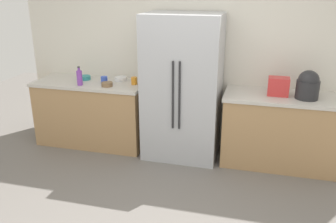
{
  "coord_description": "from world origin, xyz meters",
  "views": [
    {
      "loc": [
        0.77,
        -2.7,
        2.18
      ],
      "look_at": [
        -0.06,
        0.48,
        0.99
      ],
      "focal_mm": 38.12,
      "sensor_mm": 36.0,
      "label": 1
    }
  ],
  "objects": [
    {
      "name": "kitchen_back_panel",
      "position": [
        0.0,
        1.98,
        1.4
      ],
      "size": [
        5.02,
        0.1,
        2.79
      ],
      "primitive_type": "cube",
      "color": "silver",
      "rests_on": "ground_plane"
    },
    {
      "name": "counter_left",
      "position": [
        -1.45,
        1.6,
        0.45
      ],
      "size": [
        1.54,
        0.67,
        0.9
      ],
      "color": "tan",
      "rests_on": "ground_plane"
    },
    {
      "name": "counter_right",
      "position": [
        1.1,
        1.6,
        0.45
      ],
      "size": [
        1.43,
        0.67,
        0.9
      ],
      "color": "tan",
      "rests_on": "ground_plane"
    },
    {
      "name": "refrigerator",
      "position": [
        -0.15,
        1.57,
        0.92
      ],
      "size": [
        0.95,
        0.72,
        1.84
      ],
      "color": "#B2B5BA",
      "rests_on": "ground_plane"
    },
    {
      "name": "toaster",
      "position": [
        1.01,
        1.6,
        1.01
      ],
      "size": [
        0.24,
        0.17,
        0.22
      ],
      "primitive_type": "cube",
      "color": "red",
      "rests_on": "counter_right"
    },
    {
      "name": "rice_cooker",
      "position": [
        1.33,
        1.55,
        1.06
      ],
      "size": [
        0.26,
        0.26,
        0.34
      ],
      "color": "#262628",
      "rests_on": "counter_right"
    },
    {
      "name": "bottle_a",
      "position": [
        -1.5,
        1.41,
        1.0
      ],
      "size": [
        0.07,
        0.07,
        0.25
      ],
      "color": "purple",
      "rests_on": "counter_left"
    },
    {
      "name": "cup_a",
      "position": [
        -0.82,
        1.63,
        0.95
      ],
      "size": [
        0.08,
        0.08,
        0.1
      ],
      "primitive_type": "cylinder",
      "color": "orange",
      "rests_on": "counter_left"
    },
    {
      "name": "cup_b",
      "position": [
        -1.24,
        1.59,
        0.94
      ],
      "size": [
        0.09,
        0.09,
        0.09
      ],
      "primitive_type": "cylinder",
      "color": "blue",
      "rests_on": "counter_left"
    },
    {
      "name": "bowl_a",
      "position": [
        -1.07,
        1.76,
        0.93
      ],
      "size": [
        0.17,
        0.17,
        0.05
      ],
      "primitive_type": "cylinder",
      "color": "white",
      "rests_on": "counter_left"
    },
    {
      "name": "bowl_b",
      "position": [
        -1.58,
        1.69,
        0.93
      ],
      "size": [
        0.17,
        0.17,
        0.05
      ],
      "primitive_type": "cylinder",
      "color": "teal",
      "rests_on": "counter_left"
    },
    {
      "name": "bowl_c",
      "position": [
        -1.13,
        1.44,
        0.93
      ],
      "size": [
        0.15,
        0.15,
        0.05
      ],
      "primitive_type": "cylinder",
      "color": "brown",
      "rests_on": "counter_left"
    }
  ]
}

